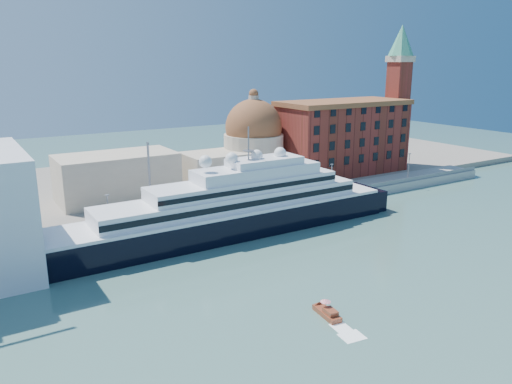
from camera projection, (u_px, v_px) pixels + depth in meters
ground at (314, 263)px, 95.06m from camera, size 400.00×400.00×0.00m
quay at (228, 212)px, 122.71m from camera, size 180.00×10.00×2.50m
land at (166, 180)px, 156.50m from camera, size 260.00×72.00×2.00m
quay_fence at (237, 210)px, 118.53m from camera, size 180.00×0.10×1.20m
superyacht at (214, 216)px, 107.90m from camera, size 92.36×12.80×27.60m
water_taxi at (327, 312)px, 75.08m from camera, size 2.49×5.73×2.63m
warehouse at (343, 136)px, 160.77m from camera, size 43.00×19.00×23.25m
campanile at (398, 87)px, 169.17m from camera, size 8.40×8.40×47.00m
church at (208, 156)px, 143.01m from camera, size 66.00×18.00×25.50m
lamp_posts at (182, 187)px, 112.65m from camera, size 120.80×2.40×18.00m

